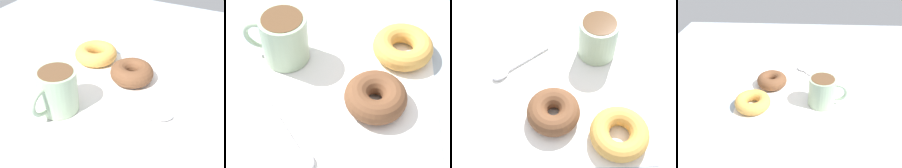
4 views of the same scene
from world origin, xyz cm
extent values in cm
cube|color=#99A8B7|center=(0.00, 0.00, -1.00)|extent=(120.00, 120.00, 2.00)
cube|color=white|center=(2.77, -2.09, 0.15)|extent=(33.06, 33.06, 0.30)
cylinder|color=#9EB793|center=(9.82, 7.76, 4.68)|extent=(8.02, 8.02, 8.75)
cylinder|color=brown|center=(9.82, 7.76, 8.85)|extent=(6.82, 6.82, 0.60)
torus|color=#9EB793|center=(10.14, 12.25, 4.68)|extent=(1.32, 5.85, 5.80)
torus|color=gold|center=(12.62, -12.58, 2.06)|extent=(10.65, 10.65, 3.52)
torus|color=brown|center=(0.80, -8.23, 2.27)|extent=(9.96, 9.96, 3.94)
ellipsoid|color=silver|center=(-10.37, 1.28, 0.75)|extent=(4.31, 4.11, 0.90)
cylinder|color=silver|center=(-5.04, 5.44, 0.58)|extent=(9.22, 7.38, 0.56)
camera|label=1|loc=(-22.12, 47.12, 41.09)|focal=50.00mm
camera|label=2|loc=(-35.18, -6.07, 48.86)|focal=60.00mm
camera|label=3|loc=(2.77, -36.44, 52.77)|focal=50.00mm
camera|label=4|loc=(70.48, 1.68, 46.89)|focal=40.00mm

